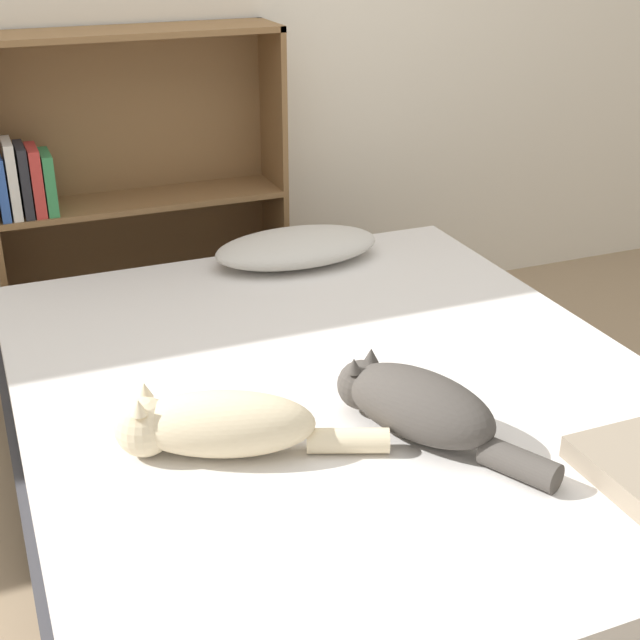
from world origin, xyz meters
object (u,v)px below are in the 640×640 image
at_px(bed, 341,453).
at_px(cat_light, 213,425).
at_px(cat_dark, 416,405).
at_px(bookshelf, 128,194).
at_px(pillow, 297,247).

distance_m(bed, cat_light, 0.52).
distance_m(cat_dark, bookshelf, 1.58).
distance_m(pillow, bookshelf, 0.66).
bearing_deg(cat_light, bed, -131.57).
height_order(bed, cat_light, cat_light).
bearing_deg(pillow, cat_light, -119.94).
xyz_separation_m(cat_dark, bookshelf, (-0.32, 1.54, 0.08)).
bearing_deg(cat_dark, bookshelf, -15.48).
bearing_deg(cat_dark, cat_light, 50.27).
bearing_deg(pillow, bookshelf, 133.87).
bearing_deg(cat_dark, pillow, -34.15).
bearing_deg(cat_dark, bed, -16.92).
relative_size(bed, bookshelf, 1.69).
relative_size(pillow, cat_light, 0.98).
xyz_separation_m(bed, cat_dark, (0.05, -0.29, 0.29)).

